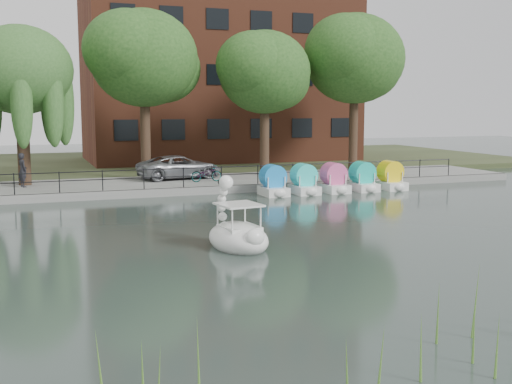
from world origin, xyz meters
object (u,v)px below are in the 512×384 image
swan_boat (237,232)px  pedestrian (22,168)px  minivan (180,165)px  bicycle (206,172)px

swan_boat → pedestrian: bearing=104.7°
swan_boat → minivan: bearing=75.3°
pedestrian → bicycle: bearing=-117.1°
bicycle → pedestrian: 9.38m
pedestrian → swan_boat: (6.30, -15.28, -0.90)m
bicycle → swan_boat: bearing=167.0°
pedestrian → minivan: bearing=-104.6°
minivan → pedestrian: 8.37m
minivan → swan_boat: bearing=164.7°
bicycle → pedestrian: (-9.32, 0.98, 0.49)m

